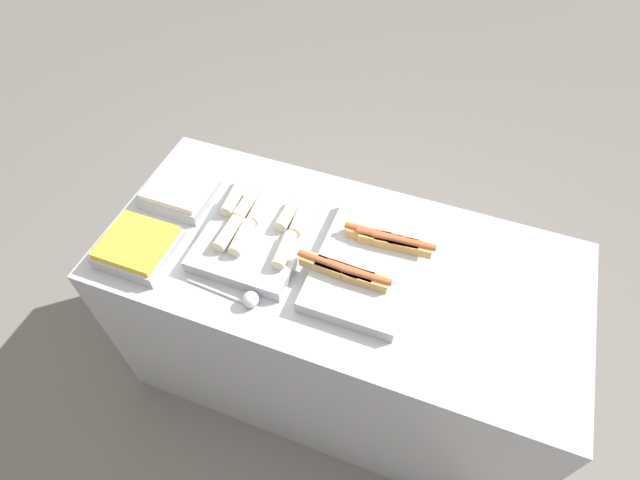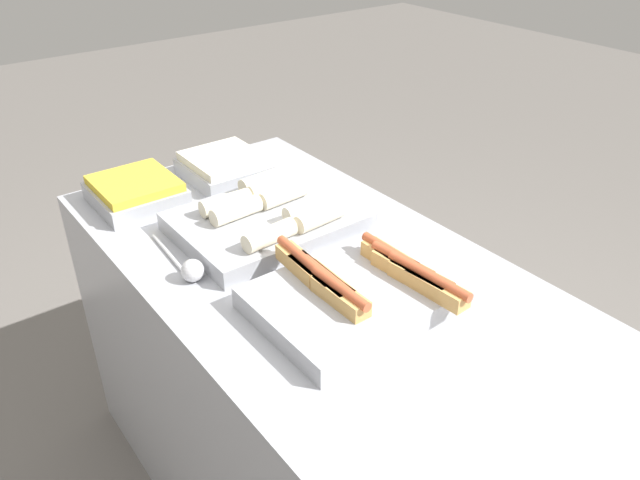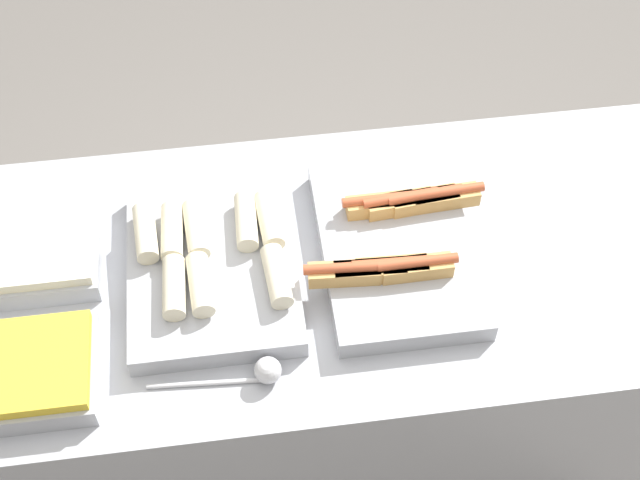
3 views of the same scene
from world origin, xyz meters
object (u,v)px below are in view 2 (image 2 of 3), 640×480
object	(u,v)px
tray_hotdogs	(365,288)
tray_wraps	(268,218)
tray_side_back	(225,166)
serving_spoon_near	(190,269)
tray_side_front	(136,192)

from	to	relation	value
tray_hotdogs	tray_wraps	xyz separation A→B (m)	(-0.40, 0.00, -0.00)
tray_side_back	serving_spoon_near	world-z (taller)	tray_side_back
tray_wraps	tray_side_back	size ratio (longest dim) A/B	1.90
serving_spoon_near	tray_hotdogs	bearing A→B (deg)	39.81
tray_wraps	tray_side_front	xyz separation A→B (m)	(-0.36, -0.22, -0.00)
tray_hotdogs	tray_side_back	bearing A→B (deg)	174.31
tray_wraps	serving_spoon_near	distance (m)	0.28
tray_side_front	serving_spoon_near	xyz separation A→B (m)	(0.44, -0.05, -0.01)
tray_side_back	serving_spoon_near	distance (m)	0.55
serving_spoon_near	tray_side_front	bearing A→B (deg)	173.10
tray_hotdogs	serving_spoon_near	size ratio (longest dim) A/B	1.84
tray_side_front	tray_side_back	xyz separation A→B (m)	(0.00, 0.29, 0.00)
tray_side_front	tray_side_back	bearing A→B (deg)	90.00
tray_wraps	tray_side_back	distance (m)	0.37
tray_hotdogs	tray_side_back	xyz separation A→B (m)	(-0.76, 0.08, -0.00)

